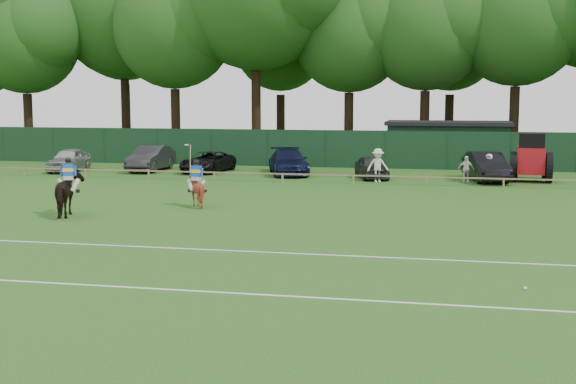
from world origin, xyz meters
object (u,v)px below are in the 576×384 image
(sedan_grey, at_px, (151,158))
(tractor, at_px, (531,158))
(suv_black, at_px, (208,162))
(utility_shed, at_px, (448,143))
(horse_dark, at_px, (69,193))
(estate_black, at_px, (486,167))
(spectator_mid, at_px, (466,169))
(hatch_grey, at_px, (372,167))
(spectator_right, at_px, (489,168))
(horse_chestnut, at_px, (196,190))
(spectator_left, at_px, (378,165))
(polo_ball, at_px, (525,288))
(sedan_silver, at_px, (69,160))
(sedan_navy, at_px, (289,162))

(sedan_grey, xyz_separation_m, tractor, (23.26, -0.97, 0.49))
(suv_black, height_order, utility_shed, utility_shed)
(horse_dark, distance_m, utility_shed, 29.66)
(estate_black, xyz_separation_m, spectator_mid, (-1.13, -0.99, -0.07))
(hatch_grey, height_order, spectator_right, spectator_right)
(horse_chestnut, relative_size, spectator_left, 0.78)
(utility_shed, bearing_deg, tractor, -61.72)
(utility_shed, bearing_deg, horse_chestnut, -115.62)
(horse_dark, relative_size, polo_ball, 24.57)
(sedan_grey, bearing_deg, sedan_silver, -164.94)
(estate_black, distance_m, spectator_right, 0.58)
(sedan_navy, xyz_separation_m, spectator_right, (11.83, -1.72, 0.02))
(horse_chestnut, bearing_deg, sedan_grey, -53.41)
(hatch_grey, distance_m, utility_shed, 10.17)
(suv_black, distance_m, hatch_grey, 10.59)
(estate_black, xyz_separation_m, tractor, (2.47, 0.47, 0.47))
(hatch_grey, relative_size, spectator_right, 2.42)
(suv_black, bearing_deg, horse_chestnut, -65.88)
(spectator_mid, distance_m, utility_shed, 10.22)
(suv_black, bearing_deg, utility_shed, 35.68)
(spectator_mid, bearing_deg, tractor, 20.59)
(horse_dark, height_order, horse_chestnut, horse_dark)
(sedan_grey, relative_size, spectator_right, 3.05)
(hatch_grey, relative_size, tractor, 1.14)
(horse_chestnut, height_order, estate_black, estate_black)
(spectator_right, bearing_deg, sedan_grey, -165.11)
(horse_chestnut, distance_m, sedan_silver, 18.39)
(spectator_left, bearing_deg, suv_black, 143.59)
(sedan_silver, distance_m, polo_ball, 35.91)
(sedan_navy, bearing_deg, utility_shed, 22.49)
(sedan_navy, xyz_separation_m, hatch_grey, (5.22, -1.19, -0.12))
(spectator_left, bearing_deg, estate_black, -3.32)
(sedan_silver, relative_size, utility_shed, 0.52)
(tractor, bearing_deg, spectator_mid, -153.99)
(horse_chestnut, xyz_separation_m, sedan_navy, (1.12, 14.17, 0.04))
(horse_dark, height_order, spectator_right, horse_dark)
(spectator_right, xyz_separation_m, tractor, (2.35, 1.03, 0.49))
(suv_black, bearing_deg, polo_ball, -49.27)
(hatch_grey, distance_m, spectator_left, 1.87)
(sedan_navy, xyz_separation_m, tractor, (14.18, -0.69, 0.51))
(sedan_grey, relative_size, sedan_navy, 0.91)
(polo_ball, bearing_deg, utility_shed, 93.62)
(sedan_grey, bearing_deg, spectator_right, -5.98)
(horse_dark, height_order, sedan_silver, horse_dark)
(sedan_silver, bearing_deg, polo_ball, -50.32)
(sedan_grey, bearing_deg, hatch_grey, -6.36)
(sedan_silver, height_order, tractor, tractor)
(horse_chestnut, relative_size, estate_black, 0.30)
(spectator_left, height_order, tractor, tractor)
(suv_black, bearing_deg, sedan_navy, 5.36)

